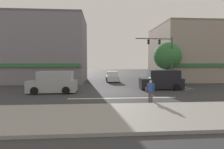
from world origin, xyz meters
name	(u,v)px	position (x,y,z in m)	size (l,w,h in m)	color
ground_plane	(118,91)	(0.00, 0.00, 0.00)	(120.00, 120.00, 0.00)	#333335
lane_marking_stripe	(122,98)	(0.00, -3.50, 0.00)	(9.00, 0.24, 0.01)	silver
sidewalk_curb	(134,115)	(0.00, -8.50, 0.08)	(40.00, 5.00, 0.16)	gray
building_left_block	(46,50)	(-10.07, 9.91, 4.90)	(11.84, 8.96, 9.81)	slate
building_right_corner	(190,53)	(13.74, 11.48, 4.57)	(11.69, 11.16, 9.14)	gray
street_tree	(167,56)	(7.41, 5.69, 3.84)	(3.73, 3.73, 5.72)	#4C3823
utility_pole_near_left	(52,56)	(-8.13, 5.81, 3.85)	(1.40, 0.22, 7.41)	brown
traffic_light_mast	(165,53)	(6.39, 4.06, 4.18)	(4.89, 0.44, 6.20)	#47474C
van_approaching_near	(162,80)	(4.99, 1.04, 1.01)	(4.69, 2.23, 2.11)	black
van_crossing_leftbound	(54,83)	(-6.37, -0.45, 1.01)	(4.62, 2.07, 2.11)	#999EA3
sedan_crossing_center	(112,77)	(0.08, 9.42, 0.71)	(1.90, 4.11, 1.58)	silver
pedestrian_foreground_with_bag	(150,90)	(1.83, -5.30, 0.95)	(0.58, 0.58, 1.67)	#4C4742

